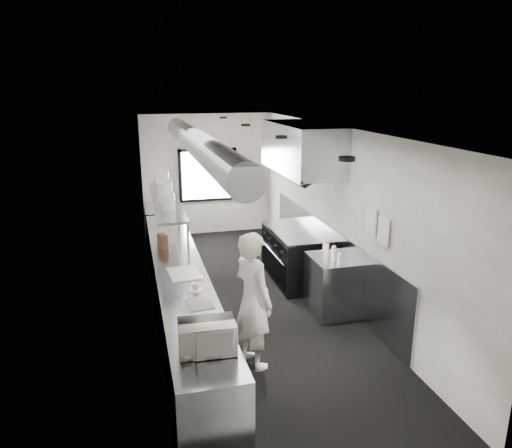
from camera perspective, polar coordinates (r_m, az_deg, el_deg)
floor at (r=8.07m, az=-0.83°, el=-9.07°), size 3.00×8.00×0.01m
ceiling at (r=7.34m, az=-0.92°, el=11.15°), size 3.00×8.00×0.01m
wall_back at (r=11.42m, az=-5.69°, el=5.75°), size 3.00×0.02×2.80m
wall_front at (r=4.09m, az=13.03°, el=-14.12°), size 3.00×0.02×2.80m
wall_left at (r=7.39m, az=-12.25°, el=-0.24°), size 0.02×8.00×2.80m
wall_right at (r=8.06m, az=9.54°, el=1.27°), size 0.02×8.00×2.80m
wall_cladding at (r=8.56m, az=8.35°, el=-3.75°), size 0.03×5.50×1.10m
hvac_duct at (r=7.62m, az=-6.83°, el=9.34°), size 0.40×6.40×0.40m
service_window at (r=11.38m, az=-5.66°, el=5.72°), size 1.36×0.05×1.25m
exhaust_hood at (r=8.36m, az=5.34°, el=8.87°), size 0.81×2.20×0.88m
prep_counter at (r=7.26m, az=-8.82°, el=-8.34°), size 0.70×6.00×0.90m
pass_shelf at (r=8.34m, az=-10.52°, el=2.66°), size 0.45×3.00×0.68m
range at (r=8.79m, az=4.66°, el=-3.66°), size 0.88×1.60×0.94m
bottle_station at (r=7.62m, az=8.92°, el=-7.13°), size 0.65×0.80×0.90m
far_work_table at (r=10.74m, az=-10.93°, el=-0.34°), size 0.70×1.20×0.90m
notice_sheet_a at (r=6.96m, az=13.38°, el=0.39°), size 0.02×0.28×0.38m
notice_sheet_b at (r=6.68m, az=14.73°, el=-0.81°), size 0.02×0.28×0.38m
line_cook at (r=6.04m, az=-0.36°, el=-8.93°), size 0.63×0.75×1.75m
microwave at (r=4.90m, az=-5.78°, el=-13.02°), size 0.53×0.41×0.31m
deli_tub_a at (r=4.98m, az=-7.80°, el=-13.97°), size 0.16×0.16×0.09m
deli_tub_b at (r=5.32m, az=-8.17°, el=-11.83°), size 0.15×0.15×0.10m
newspaper at (r=5.93m, az=-6.62°, el=-9.25°), size 0.32×0.39×0.01m
small_plate at (r=6.28m, az=-7.12°, el=-7.72°), size 0.23×0.23×0.02m
pastry at (r=6.26m, az=-7.13°, el=-7.28°), size 0.09×0.09×0.09m
cutting_board at (r=6.83m, az=-8.38°, el=-5.76°), size 0.46×0.59×0.02m
knife_block at (r=7.91m, az=-10.92°, el=-2.01°), size 0.16×0.23×0.23m
plate_stack_a at (r=7.60m, az=-10.32°, el=2.63°), size 0.22×0.22×0.25m
plate_stack_b at (r=8.15m, az=-10.66°, el=3.73°), size 0.30×0.30×0.31m
plate_stack_c at (r=8.43m, az=-10.58°, el=4.10°), size 0.23×0.23×0.30m
plate_stack_d at (r=9.04m, az=-10.88°, el=5.00°), size 0.25×0.25×0.34m
squeeze_bottle_a at (r=7.18m, az=9.78°, el=-4.04°), size 0.07×0.07×0.17m
squeeze_bottle_b at (r=7.27m, az=9.07°, el=-3.73°), size 0.06×0.06×0.18m
squeeze_bottle_c at (r=7.39m, az=9.10°, el=-3.33°), size 0.09×0.09×0.20m
squeeze_bottle_d at (r=7.58m, az=8.35°, el=-2.91°), size 0.06×0.06×0.17m
squeeze_bottle_e at (r=7.70m, az=8.07°, el=-2.55°), size 0.07×0.07×0.18m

